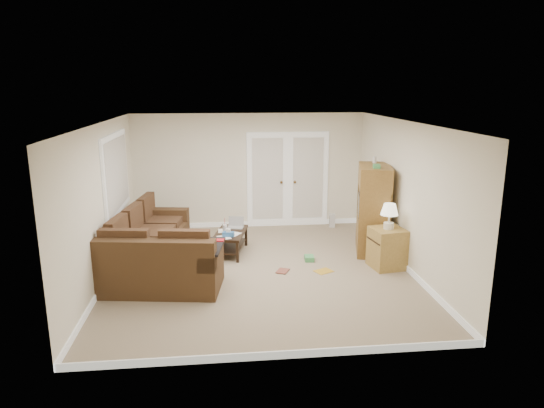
{
  "coord_description": "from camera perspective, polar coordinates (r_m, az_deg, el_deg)",
  "views": [
    {
      "loc": [
        -0.62,
        -7.71,
        3.07
      ],
      "look_at": [
        0.24,
        0.28,
        1.1
      ],
      "focal_mm": 32.0,
      "sensor_mm": 36.0,
      "label": 1
    }
  ],
  "objects": [
    {
      "name": "window_left",
      "position": [
        9.03,
        -17.86,
        3.41
      ],
      "size": [
        0.05,
        1.92,
        1.42
      ],
      "color": "white",
      "rests_on": "wall_left"
    },
    {
      "name": "coffee_table",
      "position": [
        9.14,
        -4.87,
        -4.39
      ],
      "size": [
        0.72,
        1.11,
        0.7
      ],
      "rotation": [
        0.0,
        0.0,
        -0.22
      ],
      "color": "black",
      "rests_on": "floor"
    },
    {
      "name": "ceiling",
      "position": [
        7.75,
        -1.55,
        9.55
      ],
      "size": [
        5.0,
        5.5,
        0.02
      ],
      "primitive_type": "cube",
      "color": "white",
      "rests_on": "wall_back"
    },
    {
      "name": "wall_front",
      "position": [
        5.32,
        0.94,
        -6.25
      ],
      "size": [
        5.0,
        0.02,
        2.5
      ],
      "primitive_type": "cube",
      "color": "white",
      "rests_on": "floor"
    },
    {
      "name": "floor_greenbox",
      "position": [
        8.8,
        4.4,
        -6.38
      ],
      "size": [
        0.18,
        0.23,
        0.09
      ],
      "primitive_type": "cube",
      "rotation": [
        0.0,
        0.0,
        -0.07
      ],
      "color": "#459852",
      "rests_on": "floor"
    },
    {
      "name": "wall_back",
      "position": [
        10.63,
        -2.71,
        3.9
      ],
      "size": [
        5.0,
        0.02,
        2.5
      ],
      "primitive_type": "cube",
      "color": "white",
      "rests_on": "floor"
    },
    {
      "name": "sectional_sofa",
      "position": [
        8.41,
        -13.92,
        -5.49
      ],
      "size": [
        2.07,
        3.18,
        0.91
      ],
      "rotation": [
        0.0,
        0.0,
        -0.14
      ],
      "color": "#48301B",
      "rests_on": "floor"
    },
    {
      "name": "baseboards",
      "position": [
        8.3,
        -1.44,
        -7.57
      ],
      "size": [
        5.0,
        5.5,
        0.1
      ],
      "primitive_type": null,
      "color": "white",
      "rests_on": "floor"
    },
    {
      "name": "tv_armoire",
      "position": [
        9.24,
        11.81,
        -0.54
      ],
      "size": [
        0.8,
        1.14,
        1.77
      ],
      "rotation": [
        0.0,
        0.0,
        -0.25
      ],
      "color": "brown",
      "rests_on": "floor"
    },
    {
      "name": "wall_right",
      "position": [
        8.51,
        15.53,
        0.91
      ],
      "size": [
        0.02,
        5.5,
        2.5
      ],
      "primitive_type": "cube",
      "color": "white",
      "rests_on": "floor"
    },
    {
      "name": "french_doors",
      "position": [
        10.72,
        1.86,
        2.83
      ],
      "size": [
        1.8,
        0.05,
        2.13
      ],
      "color": "white",
      "rests_on": "floor"
    },
    {
      "name": "floor",
      "position": [
        8.32,
        -1.44,
        -7.89
      ],
      "size": [
        5.5,
        5.5,
        0.0
      ],
      "primitive_type": "plane",
      "color": "gray",
      "rests_on": "ground"
    },
    {
      "name": "floor_book",
      "position": [
        8.32,
        0.66,
        -7.82
      ],
      "size": [
        0.27,
        0.3,
        0.02
      ],
      "primitive_type": "imported",
      "rotation": [
        0.0,
        0.0,
        -0.44
      ],
      "color": "brown",
      "rests_on": "floor"
    },
    {
      "name": "floor_magazine",
      "position": [
        8.35,
        6.08,
        -7.86
      ],
      "size": [
        0.36,
        0.34,
        0.01
      ],
      "primitive_type": "cube",
      "rotation": [
        0.0,
        0.0,
        0.46
      ],
      "color": "#C08E22",
      "rests_on": "floor"
    },
    {
      "name": "space_heater",
      "position": [
        10.85,
        7.1,
        -1.94
      ],
      "size": [
        0.13,
        0.12,
        0.3
      ],
      "primitive_type": "cube",
      "rotation": [
        0.0,
        0.0,
        -0.15
      ],
      "color": "silver",
      "rests_on": "floor"
    },
    {
      "name": "wall_left",
      "position": [
        8.14,
        -19.32,
        0.06
      ],
      "size": [
        0.02,
        5.5,
        2.5
      ],
      "primitive_type": "cube",
      "color": "white",
      "rests_on": "floor"
    },
    {
      "name": "side_cabinet",
      "position": [
        8.58,
        13.43,
        -4.69
      ],
      "size": [
        0.61,
        0.61,
        1.14
      ],
      "rotation": [
        0.0,
        0.0,
        0.16
      ],
      "color": "#A7833D",
      "rests_on": "floor"
    }
  ]
}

